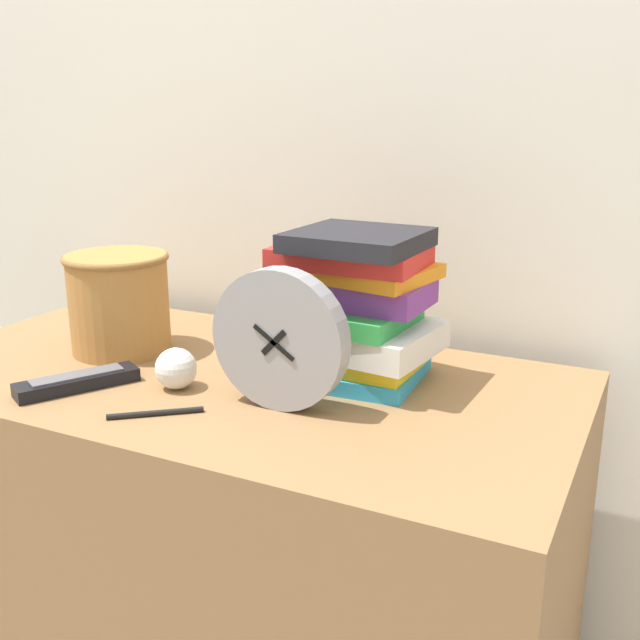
% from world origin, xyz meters
% --- Properties ---
extents(wall_back, '(6.00, 0.04, 2.40)m').
position_xyz_m(wall_back, '(0.00, 0.63, 1.20)').
color(wall_back, silver).
rests_on(wall_back, ground_plane).
extents(desk, '(1.07, 0.56, 0.70)m').
position_xyz_m(desk, '(0.00, 0.28, 0.35)').
color(desk, olive).
rests_on(desk, ground_plane).
extents(desk_clock, '(0.20, 0.04, 0.20)m').
position_xyz_m(desk_clock, '(0.13, 0.20, 0.80)').
color(desk_clock, '#99999E').
rests_on(desk_clock, desk).
extents(book_stack, '(0.25, 0.22, 0.23)m').
position_xyz_m(book_stack, '(0.18, 0.36, 0.81)').
color(book_stack, '#2D9ED1').
rests_on(book_stack, desk).
extents(basket, '(0.18, 0.18, 0.17)m').
position_xyz_m(basket, '(-0.24, 0.30, 0.79)').
color(basket, '#B27A3D').
rests_on(basket, desk).
extents(tv_remote, '(0.13, 0.18, 0.02)m').
position_xyz_m(tv_remote, '(-0.18, 0.13, 0.71)').
color(tv_remote, black).
rests_on(tv_remote, desk).
extents(crumpled_paper_ball, '(0.06, 0.06, 0.06)m').
position_xyz_m(crumpled_paper_ball, '(-0.04, 0.20, 0.73)').
color(crumpled_paper_ball, white).
rests_on(crumpled_paper_ball, desk).
extents(pen, '(0.11, 0.09, 0.01)m').
position_xyz_m(pen, '(-0.01, 0.10, 0.70)').
color(pen, black).
rests_on(pen, desk).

